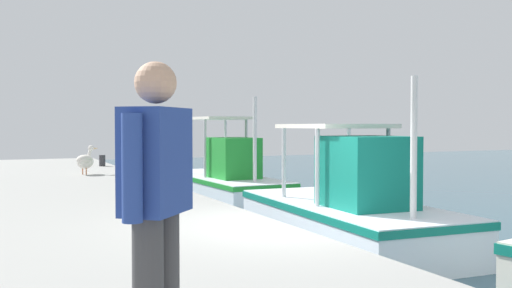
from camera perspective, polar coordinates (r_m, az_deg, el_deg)
name	(u,v)px	position (r m, az deg, el deg)	size (l,w,h in m)	color
fishing_boat_nearest	(224,179)	(16.72, -3.21, -3.55)	(5.83, 2.11, 2.94)	white
fishing_boat_second	(350,211)	(10.43, 9.40, -6.61)	(5.26, 2.36, 2.92)	white
pelican	(85,160)	(16.72, -16.76, -1.59)	(0.84, 0.80, 0.82)	tan
fisherman_standing	(156,208)	(3.03, -9.98, -6.33)	(0.49, 0.45, 1.71)	#3F3F42
mooring_bollard_nearest	(102,161)	(20.03, -15.18, -1.62)	(0.21, 0.21, 0.38)	#333338
mooring_bollard_second	(136,170)	(14.91, -11.92, -2.61)	(0.27, 0.27, 0.46)	#333338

